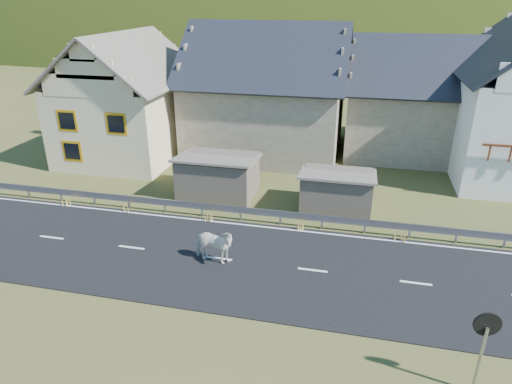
# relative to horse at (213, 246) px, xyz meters

# --- Properties ---
(ground) EXTENTS (160.00, 160.00, 0.00)m
(ground) POSITION_rel_horse_xyz_m (0.10, 0.31, -0.83)
(ground) COLOR #35421A
(ground) RESTS_ON ground
(road) EXTENTS (60.00, 7.00, 0.04)m
(road) POSITION_rel_horse_xyz_m (0.10, 0.31, -0.81)
(road) COLOR black
(road) RESTS_ON ground
(lane_markings) EXTENTS (60.00, 6.60, 0.01)m
(lane_markings) POSITION_rel_horse_xyz_m (0.10, 0.31, -0.79)
(lane_markings) COLOR silver
(lane_markings) RESTS_ON road
(guardrail) EXTENTS (28.10, 0.09, 0.75)m
(guardrail) POSITION_rel_horse_xyz_m (0.10, 4.00, -0.27)
(guardrail) COLOR #93969B
(guardrail) RESTS_ON ground
(shed_left) EXTENTS (4.30, 3.30, 2.40)m
(shed_left) POSITION_rel_horse_xyz_m (-1.90, 6.81, 0.27)
(shed_left) COLOR #62574A
(shed_left) RESTS_ON ground
(shed_right) EXTENTS (3.80, 2.90, 2.20)m
(shed_right) POSITION_rel_horse_xyz_m (4.60, 6.31, 0.17)
(shed_right) COLOR #62574A
(shed_right) RESTS_ON ground
(house_cream) EXTENTS (7.80, 9.80, 8.30)m
(house_cream) POSITION_rel_horse_xyz_m (-9.91, 12.31, 3.52)
(house_cream) COLOR beige
(house_cream) RESTS_ON ground
(house_stone_a) EXTENTS (10.80, 9.80, 8.90)m
(house_stone_a) POSITION_rel_horse_xyz_m (-0.90, 15.31, 3.80)
(house_stone_a) COLOR tan
(house_stone_a) RESTS_ON ground
(house_stone_b) EXTENTS (9.80, 8.80, 8.10)m
(house_stone_b) POSITION_rel_horse_xyz_m (9.10, 17.31, 3.40)
(house_stone_b) COLOR tan
(house_stone_b) RESTS_ON ground
(mountain) EXTENTS (440.00, 280.00, 260.00)m
(mountain) POSITION_rel_horse_xyz_m (5.10, 180.31, -20.83)
(mountain) COLOR #283A0F
(mountain) RESTS_ON ground
(conifer_patch) EXTENTS (76.00, 50.00, 28.00)m
(conifer_patch) POSITION_rel_horse_xyz_m (-54.90, 110.31, 5.17)
(conifer_patch) COLOR black
(conifer_patch) RESTS_ON ground
(horse) EXTENTS (1.05, 1.96, 1.58)m
(horse) POSITION_rel_horse_xyz_m (0.00, 0.00, 0.00)
(horse) COLOR silver
(horse) RESTS_ON road
(traffic_mirror) EXTENTS (0.74, 0.24, 2.66)m
(traffic_mirror) POSITION_rel_horse_xyz_m (9.18, -4.69, 1.12)
(traffic_mirror) COLOR #93969B
(traffic_mirror) RESTS_ON ground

